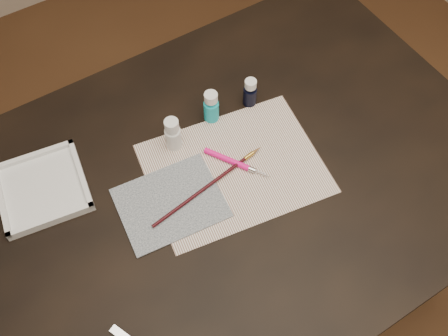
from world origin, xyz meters
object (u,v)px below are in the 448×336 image
paint_bottle_navy (250,92)px  palette_tray (42,188)px  paint_bottle_white (173,134)px  paper (234,168)px  canvas (170,203)px  paint_bottle_cyan (211,106)px

paint_bottle_navy → palette_tray: (-0.53, 0.04, -0.03)m
paint_bottle_white → palette_tray: 0.31m
paper → paint_bottle_white: (-0.09, 0.13, 0.05)m
paint_bottle_navy → palette_tray: size_ratio=0.43×
canvas → paint_bottle_cyan: paint_bottle_cyan is taller
canvas → palette_tray: size_ratio=1.19×
paint_bottle_navy → paint_bottle_white: bearing=-176.7°
paper → paint_bottle_cyan: (0.03, 0.15, 0.04)m
paint_bottle_cyan → paint_bottle_navy: bearing=-5.3°
canvas → paint_bottle_navy: paint_bottle_navy is taller
palette_tray → paint_bottle_cyan: bearing=-3.5°
paint_bottle_white → paint_bottle_cyan: 0.12m
paint_bottle_navy → palette_tray: paint_bottle_navy is taller
palette_tray → paint_bottle_navy: bearing=-3.9°
paint_bottle_white → paint_bottle_cyan: size_ratio=1.03×
paper → palette_tray: 0.43m
paint_bottle_cyan → canvas: bearing=-142.3°
canvas → palette_tray: 0.29m
paper → paint_bottle_cyan: 0.16m
canvas → paint_bottle_cyan: (0.20, 0.15, 0.04)m
paper → paint_bottle_navy: (0.14, 0.14, 0.04)m
canvas → palette_tray: palette_tray is taller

